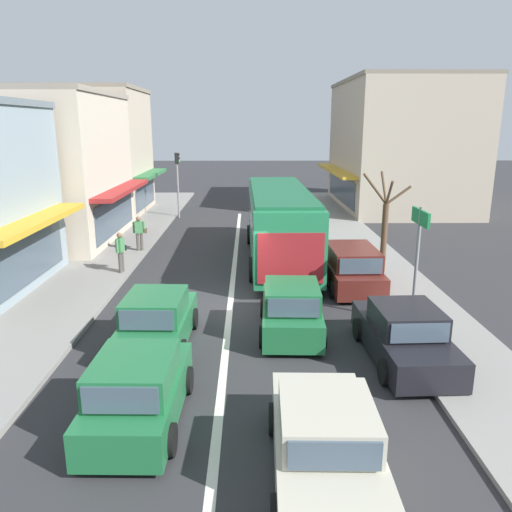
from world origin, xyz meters
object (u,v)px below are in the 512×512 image
at_px(hatchback_behind_bus_near, 138,391).
at_px(directional_road_sign, 419,238).
at_px(pedestrian_browsing_midblock, 139,231).
at_px(hatchback_queue_gap_filler, 291,310).
at_px(traffic_light_downstreet, 178,174).
at_px(sedan_adjacent_lane_lead, 325,444).
at_px(street_tree_right, 384,228).
at_px(pedestrian_with_handbag_near, 121,250).
at_px(parked_sedan_kerb_front, 404,336).
at_px(parked_wagon_kerb_second, 351,268).
at_px(city_bus, 279,220).
at_px(hatchback_adjacent_lane_trail, 158,321).

height_order(hatchback_behind_bus_near, directional_road_sign, directional_road_sign).
bearing_deg(pedestrian_browsing_midblock, hatchback_behind_bus_near, -78.20).
distance_m(hatchback_queue_gap_filler, traffic_light_downstreet, 19.73).
xyz_separation_m(sedan_adjacent_lane_lead, street_tree_right, (4.11, 12.09, 1.26)).
bearing_deg(pedestrian_with_handbag_near, hatchback_queue_gap_filler, -42.65).
bearing_deg(hatchback_queue_gap_filler, parked_sedan_kerb_front, -32.32).
bearing_deg(hatchback_queue_gap_filler, sedan_adjacent_lane_lead, -89.30).
distance_m(hatchback_queue_gap_filler, pedestrian_browsing_midblock, 11.41).
height_order(hatchback_behind_bus_near, parked_wagon_kerb_second, parked_wagon_kerb_second).
relative_size(hatchback_behind_bus_near, parked_wagon_kerb_second, 0.83).
bearing_deg(parked_sedan_kerb_front, hatchback_behind_bus_near, -156.06).
relative_size(hatchback_behind_bus_near, directional_road_sign, 1.04).
bearing_deg(hatchback_queue_gap_filler, city_bus, 89.24).
distance_m(parked_sedan_kerb_front, pedestrian_browsing_midblock, 14.47).
relative_size(hatchback_behind_bus_near, hatchback_adjacent_lane_trail, 1.00).
relative_size(hatchback_queue_gap_filler, pedestrian_with_handbag_near, 2.31).
bearing_deg(hatchback_queue_gap_filler, hatchback_adjacent_lane_trail, -167.85).
bearing_deg(pedestrian_with_handbag_near, traffic_light_downstreet, 87.45).
bearing_deg(pedestrian_browsing_midblock, hatchback_adjacent_lane_trail, -75.51).
relative_size(hatchback_queue_gap_filler, pedestrian_browsing_midblock, 2.31).
bearing_deg(parked_sedan_kerb_front, parked_wagon_kerb_second, 91.85).
relative_size(city_bus, traffic_light_downstreet, 2.59).
relative_size(hatchback_queue_gap_filler, traffic_light_downstreet, 0.90).
bearing_deg(city_bus, hatchback_adjacent_lane_trail, -113.57).
bearing_deg(pedestrian_browsing_midblock, parked_sedan_kerb_front, -50.75).
xyz_separation_m(traffic_light_downstreet, directional_road_sign, (9.61, -18.00, -0.18)).
bearing_deg(traffic_light_downstreet, sedan_adjacent_lane_lead, -76.73).
bearing_deg(hatchback_queue_gap_filler, hatchback_behind_bus_near, -127.46).
bearing_deg(pedestrian_browsing_midblock, traffic_light_downstreet, 86.45).
distance_m(sedan_adjacent_lane_lead, directional_road_sign, 8.13).
height_order(hatchback_behind_bus_near, traffic_light_downstreet, traffic_light_downstreet).
xyz_separation_m(hatchback_queue_gap_filler, parked_wagon_kerb_second, (2.57, 4.29, 0.04)).
bearing_deg(hatchback_queue_gap_filler, pedestrian_with_handbag_near, 137.35).
xyz_separation_m(city_bus, pedestrian_browsing_midblock, (-6.49, 1.46, -0.81)).
height_order(hatchback_behind_bus_near, hatchback_queue_gap_filler, same).
distance_m(street_tree_right, pedestrian_with_handbag_near, 10.60).
distance_m(parked_sedan_kerb_front, street_tree_right, 7.86).
relative_size(hatchback_behind_bus_near, pedestrian_browsing_midblock, 2.30).
distance_m(sedan_adjacent_lane_lead, hatchback_behind_bus_near, 3.92).
bearing_deg(hatchback_behind_bus_near, hatchback_adjacent_lane_trail, 94.12).
bearing_deg(sedan_adjacent_lane_lead, directional_road_sign, 61.76).
bearing_deg(directional_road_sign, hatchback_adjacent_lane_trail, -168.49).
distance_m(hatchback_queue_gap_filler, pedestrian_with_handbag_near, 8.68).
distance_m(hatchback_behind_bus_near, parked_wagon_kerb_second, 10.68).
bearing_deg(pedestrian_with_handbag_near, directional_road_sign, -26.81).
bearing_deg(pedestrian_browsing_midblock, pedestrian_with_handbag_near, -89.94).
distance_m(directional_road_sign, street_tree_right, 5.21).
relative_size(hatchback_behind_bus_near, pedestrian_with_handbag_near, 2.30).
relative_size(parked_sedan_kerb_front, pedestrian_browsing_midblock, 2.61).
xyz_separation_m(hatchback_behind_bus_near, street_tree_right, (7.65, 10.40, 1.21)).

